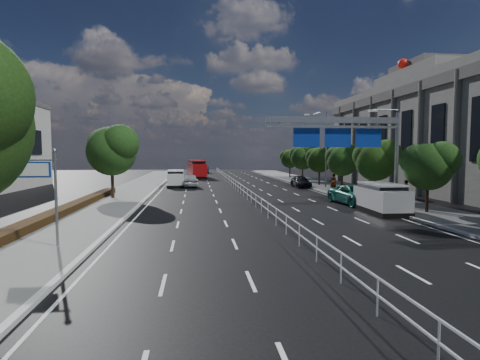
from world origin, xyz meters
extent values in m
plane|color=black|center=(0.00, 0.00, 0.00)|extent=(160.00, 160.00, 0.00)
cube|color=slate|center=(-11.50, 0.00, 0.07)|extent=(5.00, 140.00, 0.14)
cube|color=silver|center=(-9.00, 0.00, 0.07)|extent=(0.25, 140.00, 0.15)
cube|color=silver|center=(9.00, 0.00, 0.07)|extent=(0.25, 140.00, 0.15)
cube|color=silver|center=(0.00, 22.50, 1.00)|extent=(0.05, 85.00, 0.05)
cube|color=silver|center=(0.00, 22.50, 0.55)|extent=(0.05, 85.00, 0.05)
cube|color=black|center=(-13.30, 5.00, 0.36)|extent=(1.00, 36.00, 0.44)
cylinder|color=gray|center=(-10.50, 0.00, 2.10)|extent=(0.12, 0.12, 4.20)
sphere|color=gray|center=(-10.50, 0.00, 4.25)|extent=(0.18, 0.18, 0.18)
cylinder|color=gray|center=(-11.05, 0.00, 3.85)|extent=(1.30, 0.07, 0.07)
cube|color=#0D2F99|center=(-11.35, 0.00, 3.45)|extent=(1.35, 0.06, 0.68)
cube|color=white|center=(-11.35, 0.04, 3.45)|extent=(1.20, 0.01, 0.54)
cube|color=white|center=(-11.35, -0.04, 3.45)|extent=(1.20, 0.01, 0.54)
cylinder|color=gray|center=(10.60, 10.00, 3.60)|extent=(0.28, 0.28, 7.20)
cube|color=gray|center=(5.60, 10.00, 6.60)|extent=(10.20, 0.25, 0.45)
cube|color=gray|center=(5.60, 10.00, 6.10)|extent=(10.20, 0.18, 0.18)
cylinder|color=gray|center=(9.60, 10.00, 7.40)|extent=(2.00, 0.10, 0.10)
cube|color=silver|center=(8.60, 10.00, 7.30)|extent=(0.60, 0.25, 0.15)
cube|color=#0D2F99|center=(8.40, 10.18, 5.30)|extent=(2.00, 0.08, 1.40)
cube|color=white|center=(8.40, 10.23, 5.30)|extent=(1.80, 0.02, 1.20)
cube|color=#0D2F99|center=(6.00, 10.18, 5.30)|extent=(2.00, 0.08, 1.40)
cube|color=white|center=(6.00, 10.23, 5.30)|extent=(1.80, 0.02, 1.20)
cube|color=#0D2F99|center=(3.60, 10.18, 5.30)|extent=(2.00, 0.08, 1.40)
cube|color=white|center=(3.60, 10.23, 5.30)|extent=(1.80, 0.02, 1.20)
cylinder|color=gray|center=(10.80, 26.00, 4.50)|extent=(0.16, 0.16, 9.00)
cylinder|color=gray|center=(9.60, 26.00, 8.80)|extent=(0.10, 2.40, 0.10)
cube|color=silver|center=(8.40, 26.00, 8.65)|extent=(0.60, 0.25, 0.15)
cube|color=slate|center=(24.00, 22.00, 6.00)|extent=(14.00, 36.00, 12.00)
cube|color=#4C4947|center=(16.90, 22.00, 10.60)|extent=(0.40, 36.00, 1.00)
cube|color=slate|center=(24.00, 22.00, 12.60)|extent=(13.00, 12.00, 1.20)
cube|color=#4C4947|center=(24.00, 22.00, 13.60)|extent=(12.00, 7.00, 0.90)
sphere|color=#B2140C|center=(17.80, 22.00, 13.80)|extent=(1.10, 1.10, 1.10)
cylinder|color=black|center=(-12.00, 18.00, 1.75)|extent=(0.28, 0.28, 3.50)
sphere|color=#173A12|center=(-12.00, 18.00, 4.34)|extent=(4.40, 4.40, 4.40)
sphere|color=#173A12|center=(-11.12, 17.34, 5.04)|extent=(3.30, 3.30, 3.30)
sphere|color=#173A12|center=(-12.77, 18.66, 4.90)|extent=(3.08, 3.08, 3.08)
cylinder|color=black|center=(11.20, 7.00, 1.30)|extent=(0.21, 0.21, 2.60)
sphere|color=#173A12|center=(11.20, 7.00, 3.22)|extent=(3.20, 3.20, 3.20)
sphere|color=#173A12|center=(11.84, 6.52, 3.74)|extent=(2.40, 2.40, 2.40)
sphere|color=#173A12|center=(10.64, 7.48, 3.64)|extent=(2.24, 2.24, 2.24)
cylinder|color=black|center=(11.20, 14.50, 1.40)|extent=(0.22, 0.22, 2.80)
sphere|color=black|center=(11.20, 14.50, 3.47)|extent=(3.50, 3.50, 3.50)
sphere|color=black|center=(11.90, 13.97, 4.03)|extent=(2.62, 2.62, 2.62)
sphere|color=black|center=(10.59, 15.03, 3.92)|extent=(2.45, 2.45, 2.45)
cylinder|color=black|center=(11.20, 22.00, 1.35)|extent=(0.22, 0.22, 2.70)
sphere|color=#173A12|center=(11.20, 22.00, 3.35)|extent=(3.30, 3.30, 3.30)
sphere|color=#173A12|center=(11.86, 21.50, 3.89)|extent=(2.48, 2.48, 2.47)
sphere|color=#173A12|center=(10.62, 22.50, 3.78)|extent=(2.31, 2.31, 2.31)
cylinder|color=black|center=(11.20, 29.50, 1.32)|extent=(0.21, 0.21, 2.65)
sphere|color=black|center=(11.20, 29.50, 3.29)|extent=(3.20, 3.20, 3.20)
sphere|color=black|center=(11.84, 29.02, 3.82)|extent=(2.40, 2.40, 2.40)
sphere|color=black|center=(10.64, 29.98, 3.71)|extent=(2.24, 2.24, 2.24)
cylinder|color=black|center=(11.20, 37.00, 1.43)|extent=(0.23, 0.23, 2.85)
sphere|color=#173A12|center=(11.20, 37.00, 3.53)|extent=(3.60, 3.60, 3.60)
sphere|color=#173A12|center=(11.92, 36.46, 4.10)|extent=(2.70, 2.70, 2.70)
sphere|color=#173A12|center=(10.57, 37.54, 3.99)|extent=(2.52, 2.52, 2.52)
cylinder|color=black|center=(11.20, 44.50, 1.30)|extent=(0.21, 0.21, 2.60)
sphere|color=black|center=(11.20, 44.50, 3.22)|extent=(3.10, 3.10, 3.10)
sphere|color=black|center=(11.82, 44.03, 3.74)|extent=(2.32, 2.33, 2.32)
sphere|color=black|center=(10.66, 44.97, 3.64)|extent=(2.17, 2.17, 2.17)
cube|color=black|center=(-7.00, 30.06, 0.17)|extent=(2.30, 4.88, 0.34)
cube|color=white|center=(-7.00, 30.06, 1.00)|extent=(2.25, 4.79, 1.41)
cube|color=black|center=(-7.00, 30.06, 1.71)|extent=(2.03, 3.47, 0.62)
cube|color=white|center=(-7.00, 30.06, 2.02)|extent=(2.12, 3.75, 0.12)
cylinder|color=black|center=(-7.78, 28.47, 0.35)|extent=(0.33, 0.72, 0.70)
cylinder|color=black|center=(-6.08, 28.56, 0.35)|extent=(0.33, 0.72, 0.70)
cylinder|color=black|center=(-7.93, 31.57, 0.35)|extent=(0.33, 0.72, 0.70)
cylinder|color=black|center=(-6.23, 31.65, 0.35)|extent=(0.33, 0.72, 0.70)
cube|color=black|center=(-4.36, 47.70, 0.15)|extent=(3.48, 10.19, 0.30)
cube|color=#960A0D|center=(-4.36, 47.70, 1.43)|extent=(3.41, 9.99, 2.03)
cube|color=black|center=(-4.36, 47.70, 2.45)|extent=(2.92, 7.25, 0.90)
cube|color=#960A0D|center=(-4.36, 47.70, 2.90)|extent=(3.08, 7.84, 0.18)
cylinder|color=black|center=(-4.97, 44.37, 0.31)|extent=(0.33, 0.64, 0.62)
cylinder|color=black|center=(-3.03, 44.59, 0.31)|extent=(0.33, 0.64, 0.62)
cylinder|color=black|center=(-5.69, 50.80, 0.31)|extent=(0.33, 0.64, 0.62)
cylinder|color=black|center=(-3.75, 51.02, 0.31)|extent=(0.33, 0.64, 0.62)
imported|color=#AEB2B6|center=(-5.35, 29.74, 0.83)|extent=(2.56, 5.07, 1.66)
imported|color=black|center=(-2.57, 62.25, 0.71)|extent=(1.55, 4.31, 1.41)
cube|color=black|center=(8.30, 7.79, 0.17)|extent=(2.28, 5.04, 0.34)
cube|color=#A4A6AB|center=(8.30, 7.79, 0.99)|extent=(2.23, 4.94, 1.41)
cube|color=black|center=(8.30, 7.79, 1.70)|extent=(2.02, 3.57, 0.62)
cube|color=#A4A6AB|center=(8.30, 7.79, 2.01)|extent=(2.11, 3.87, 0.12)
cylinder|color=black|center=(7.38, 6.21, 0.35)|extent=(0.32, 0.71, 0.70)
cylinder|color=black|center=(9.11, 6.15, 0.35)|extent=(0.32, 0.71, 0.70)
cylinder|color=black|center=(7.49, 9.43, 0.35)|extent=(0.32, 0.71, 0.70)
cylinder|color=black|center=(9.22, 9.37, 0.35)|extent=(0.32, 0.71, 0.70)
imported|color=#186E5E|center=(8.30, 12.00, 0.78)|extent=(3.14, 5.83, 1.55)
imported|color=black|center=(8.30, 27.85, 0.65)|extent=(1.88, 4.52, 1.30)
imported|color=gray|center=(9.60, 20.35, 1.10)|extent=(0.76, 0.57, 1.91)
imported|color=gray|center=(13.40, 13.36, 1.00)|extent=(0.96, 0.83, 1.71)
camera|label=1|loc=(-4.55, -16.74, 4.13)|focal=28.00mm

